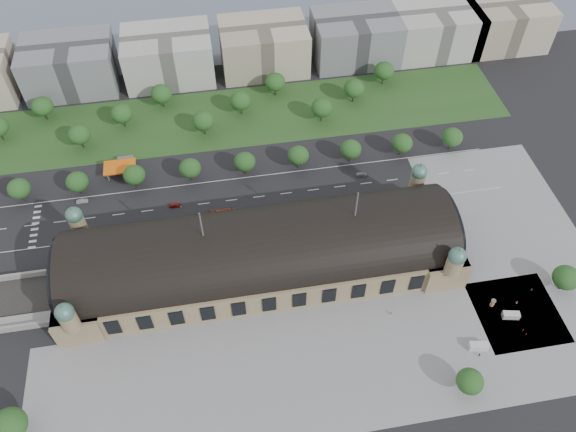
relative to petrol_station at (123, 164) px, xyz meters
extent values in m
plane|color=black|center=(53.91, -65.28, -2.95)|extent=(900.00, 900.00, 0.00)
cube|color=#93815B|center=(53.91, -65.28, 3.05)|extent=(150.00, 40.00, 12.00)
cube|color=#93815B|center=(-13.09, -65.28, 3.05)|extent=(16.00, 43.00, 12.00)
cube|color=#93815B|center=(120.91, -65.28, 3.05)|extent=(16.00, 43.00, 12.00)
cylinder|color=black|center=(53.91, -65.28, 9.05)|extent=(144.00, 37.60, 37.60)
cylinder|color=black|center=(-19.09, -65.28, 11.05)|extent=(1.20, 32.00, 32.00)
cylinder|color=black|center=(126.91, -65.28, 11.05)|extent=(1.20, 32.00, 32.00)
cylinder|color=#93815B|center=(-13.09, -44.28, 13.05)|extent=(6.00, 6.00, 8.00)
sphere|color=#497666|center=(-13.09, -44.28, 18.55)|extent=(6.40, 6.40, 6.40)
cone|color=#497666|center=(-13.09, -44.28, 22.55)|extent=(1.00, 1.00, 2.50)
cylinder|color=#93815B|center=(120.91, -44.28, 13.05)|extent=(6.00, 6.00, 8.00)
sphere|color=#497666|center=(120.91, -44.28, 18.55)|extent=(6.40, 6.40, 6.40)
cone|color=#497666|center=(120.91, -44.28, 22.55)|extent=(1.00, 1.00, 2.50)
cylinder|color=#93815B|center=(-13.09, -86.28, 13.05)|extent=(6.00, 6.00, 8.00)
sphere|color=#497666|center=(-13.09, -86.28, 18.55)|extent=(6.40, 6.40, 6.40)
cone|color=#497666|center=(-13.09, -86.28, 22.55)|extent=(1.00, 1.00, 2.50)
cylinder|color=#93815B|center=(120.91, -86.28, 13.05)|extent=(6.00, 6.00, 8.00)
sphere|color=#497666|center=(120.91, -86.28, 18.55)|extent=(6.40, 6.40, 6.40)
cone|color=#497666|center=(120.91, -86.28, 22.55)|extent=(1.00, 1.00, 2.50)
cylinder|color=#59595B|center=(33.91, -65.28, 28.55)|extent=(0.50, 0.50, 12.00)
cylinder|color=#59595B|center=(88.91, -65.28, 28.55)|extent=(0.50, 0.50, 12.00)
cube|color=gray|center=(63.91, -109.28, -2.95)|extent=(190.00, 48.00, 0.12)
cube|color=gray|center=(156.91, -65.28, -2.95)|extent=(56.00, 100.00, 0.12)
cube|color=black|center=(33.91, -27.28, -2.95)|extent=(260.00, 26.00, 0.10)
cube|color=#264D1F|center=(38.91, 27.72, -2.95)|extent=(300.00, 45.00, 0.10)
cube|color=orange|center=(-1.09, -3.28, 1.75)|extent=(14.00, 9.00, 0.70)
cube|color=#59595B|center=(0.91, 2.72, -1.35)|extent=(7.00, 5.00, 3.20)
cylinder|color=#59595B|center=(-6.59, -0.08, -0.75)|extent=(0.50, 0.50, 4.40)
cylinder|color=#59595B|center=(4.41, -0.08, -0.75)|extent=(0.50, 0.50, 4.40)
cylinder|color=#59595B|center=(-6.59, -6.48, -0.75)|extent=(0.50, 0.50, 4.40)
cylinder|color=#59595B|center=(4.41, -6.48, -0.75)|extent=(0.50, 0.50, 4.40)
cube|color=slate|center=(-26.09, 67.72, 9.05)|extent=(45.00, 32.00, 24.00)
cube|color=#B6B4AD|center=(23.91, 67.72, 9.05)|extent=(45.00, 32.00, 24.00)
cube|color=#C0AF97|center=(73.91, 67.72, 9.05)|extent=(45.00, 32.00, 24.00)
cube|color=slate|center=(123.91, 67.72, 9.05)|extent=(45.00, 32.00, 24.00)
cube|color=#B6B4AD|center=(168.91, 67.72, 9.05)|extent=(45.00, 32.00, 24.00)
cube|color=#C0AF97|center=(208.91, 67.72, 9.05)|extent=(45.00, 32.00, 24.00)
cylinder|color=#2D2116|center=(-42.09, -12.28, -0.79)|extent=(0.70, 0.70, 4.32)
ellipsoid|color=#1A491A|center=(-42.09, -12.28, 4.49)|extent=(9.60, 9.60, 8.16)
cylinder|color=#2D2116|center=(-18.09, -12.28, -0.79)|extent=(0.70, 0.70, 4.32)
ellipsoid|color=#1A491A|center=(-18.09, -12.28, 4.49)|extent=(9.60, 9.60, 8.16)
cylinder|color=#2D2116|center=(5.91, -12.28, -0.79)|extent=(0.70, 0.70, 4.32)
ellipsoid|color=#1A491A|center=(5.91, -12.28, 4.49)|extent=(9.60, 9.60, 8.16)
cylinder|color=#2D2116|center=(29.91, -12.28, -0.79)|extent=(0.70, 0.70, 4.32)
ellipsoid|color=#1A491A|center=(29.91, -12.28, 4.49)|extent=(9.60, 9.60, 8.16)
cylinder|color=#2D2116|center=(53.91, -12.28, -0.79)|extent=(0.70, 0.70, 4.32)
ellipsoid|color=#1A491A|center=(53.91, -12.28, 4.49)|extent=(9.60, 9.60, 8.16)
cylinder|color=#2D2116|center=(77.91, -12.28, -0.79)|extent=(0.70, 0.70, 4.32)
ellipsoid|color=#1A491A|center=(77.91, -12.28, 4.49)|extent=(9.60, 9.60, 8.16)
cylinder|color=#2D2116|center=(101.91, -12.28, -0.79)|extent=(0.70, 0.70, 4.32)
ellipsoid|color=#1A491A|center=(101.91, -12.28, 4.49)|extent=(9.60, 9.60, 8.16)
cylinder|color=#2D2116|center=(125.91, -12.28, -0.79)|extent=(0.70, 0.70, 4.32)
ellipsoid|color=#1A491A|center=(125.91, -12.28, 4.49)|extent=(9.60, 9.60, 8.16)
cylinder|color=#2D2116|center=(149.91, -12.28, -0.79)|extent=(0.70, 0.70, 4.32)
ellipsoid|color=#1A491A|center=(149.91, -12.28, 4.49)|extent=(9.60, 9.60, 8.16)
cylinder|color=#2D2116|center=(-57.09, 29.72, -0.61)|extent=(0.70, 0.70, 4.68)
cylinder|color=#2D2116|center=(-38.09, 41.72, -0.61)|extent=(0.70, 0.70, 4.68)
ellipsoid|color=#1A491A|center=(-38.09, 41.72, 5.11)|extent=(10.40, 10.40, 8.84)
cylinder|color=#2D2116|center=(-19.09, 17.72, -0.61)|extent=(0.70, 0.70, 4.68)
ellipsoid|color=#1A491A|center=(-19.09, 17.72, 5.11)|extent=(10.40, 10.40, 8.84)
cylinder|color=#2D2116|center=(-0.09, 29.72, -0.61)|extent=(0.70, 0.70, 4.68)
ellipsoid|color=#1A491A|center=(-0.09, 29.72, 5.11)|extent=(10.40, 10.40, 8.84)
cylinder|color=#2D2116|center=(18.91, 41.72, -0.61)|extent=(0.70, 0.70, 4.68)
ellipsoid|color=#1A491A|center=(18.91, 41.72, 5.11)|extent=(10.40, 10.40, 8.84)
cylinder|color=#2D2116|center=(37.91, 17.72, -0.61)|extent=(0.70, 0.70, 4.68)
ellipsoid|color=#1A491A|center=(37.91, 17.72, 5.11)|extent=(10.40, 10.40, 8.84)
cylinder|color=#2D2116|center=(56.91, 29.72, -0.61)|extent=(0.70, 0.70, 4.68)
ellipsoid|color=#1A491A|center=(56.91, 29.72, 5.11)|extent=(10.40, 10.40, 8.84)
cylinder|color=#2D2116|center=(75.91, 41.72, -0.61)|extent=(0.70, 0.70, 4.68)
ellipsoid|color=#1A491A|center=(75.91, 41.72, 5.11)|extent=(10.40, 10.40, 8.84)
cylinder|color=#2D2116|center=(94.91, 17.72, -0.61)|extent=(0.70, 0.70, 4.68)
ellipsoid|color=#1A491A|center=(94.91, 17.72, 5.11)|extent=(10.40, 10.40, 8.84)
cylinder|color=#2D2116|center=(113.91, 29.72, -0.61)|extent=(0.70, 0.70, 4.68)
ellipsoid|color=#1A491A|center=(113.91, 29.72, 5.11)|extent=(10.40, 10.40, 8.84)
cylinder|color=#2D2116|center=(132.91, 41.72, -0.61)|extent=(0.70, 0.70, 4.68)
ellipsoid|color=#1A491A|center=(132.91, 41.72, 5.11)|extent=(10.40, 10.40, 8.84)
cylinder|color=#2D2116|center=(163.91, -93.28, -0.79)|extent=(0.70, 0.70, 4.32)
ellipsoid|color=#1A491A|center=(163.91, -93.28, 4.49)|extent=(10.00, 10.00, 8.50)
cylinder|color=#2D2116|center=(-31.09, -115.28, -0.61)|extent=(0.70, 0.70, 4.68)
ellipsoid|color=#1A491A|center=(-31.09, -115.28, 5.11)|extent=(11.00, 11.00, 9.35)
cylinder|color=#2D2116|center=(113.91, -125.28, -0.97)|extent=(0.70, 0.70, 3.96)
ellipsoid|color=#1A491A|center=(113.91, -125.28, 3.87)|extent=(9.00, 9.00, 7.65)
imported|color=#92939A|center=(-17.52, -17.64, -2.15)|extent=(4.89, 1.85, 1.60)
imported|color=black|center=(5.58, -36.98, -2.23)|extent=(5.32, 2.74, 1.44)
imported|color=maroon|center=(21.70, -26.71, -2.23)|extent=(4.95, 2.02, 1.43)
imported|color=#595B61|center=(105.11, -22.43, -2.15)|extent=(5.03, 2.32, 1.60)
imported|color=silver|center=(129.93, -34.69, -2.13)|extent=(6.10, 3.19, 1.64)
imported|color=black|center=(-20.60, -44.28, -2.16)|extent=(4.90, 4.06, 1.58)
imported|color=maroon|center=(-0.28, -44.28, -2.15)|extent=(6.34, 4.61, 1.60)
imported|color=#1A1B4B|center=(7.58, -44.28, -2.20)|extent=(5.56, 3.77, 1.49)
imported|color=#525559|center=(7.83, -40.28, -2.12)|extent=(5.09, 4.41, 1.65)
imported|color=#BAB9BC|center=(-2.44, -40.28, -2.26)|extent=(4.30, 3.44, 1.37)
imported|color=gray|center=(6.75, -44.28, -2.27)|extent=(5.32, 4.45, 1.35)
imported|color=black|center=(8.31, -44.28, -2.18)|extent=(5.74, 3.96, 1.54)
imported|color=#B6441D|center=(40.62, -35.80, -1.25)|extent=(12.21, 2.93, 3.40)
imported|color=silver|center=(76.27, -38.28, -1.07)|extent=(13.51, 3.19, 3.76)
imported|color=beige|center=(65.27, -38.28, -1.30)|extent=(11.90, 2.95, 3.31)
cube|color=#BBBBBD|center=(140.36, -101.75, -1.64)|extent=(6.40, 3.59, 2.62)
cube|color=#BBBBBD|center=(138.19, -101.30, -2.04)|extent=(2.03, 2.49, 1.81)
cube|color=silver|center=(123.91, -111.52, -1.51)|extent=(6.98, 3.71, 2.87)
cube|color=silver|center=(121.51, -111.12, -1.95)|extent=(2.15, 2.69, 1.99)
cylinder|color=#CA3239|center=(135.69, -95.93, -1.36)|extent=(1.48, 1.48, 3.17)
cylinder|color=#59595B|center=(135.69, -95.93, 0.33)|extent=(1.80, 1.80, 0.26)
imported|color=gray|center=(97.66, -93.34, -2.15)|extent=(0.86, 0.61, 1.59)
imported|color=gray|center=(142.40, -107.96, -2.16)|extent=(0.69, 0.65, 1.58)
imported|color=gray|center=(153.06, -92.35, -2.14)|extent=(0.67, 0.89, 1.61)
imported|color=gray|center=(142.69, -109.72, -1.99)|extent=(1.19, 0.69, 1.91)
imported|color=gray|center=(123.10, -114.52, -2.15)|extent=(1.07, 1.02, 1.59)
imported|color=gray|center=(145.17, -96.66, -2.19)|extent=(0.52, 0.79, 1.52)
camera|label=1|loc=(42.69, -190.86, 177.50)|focal=35.00mm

